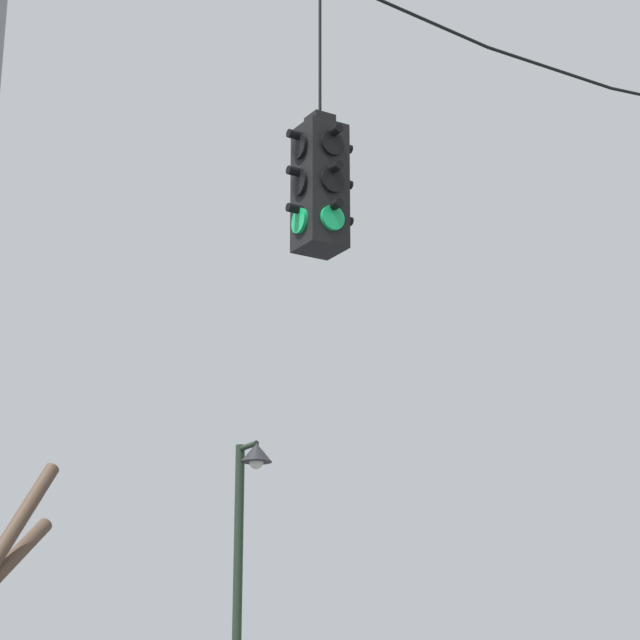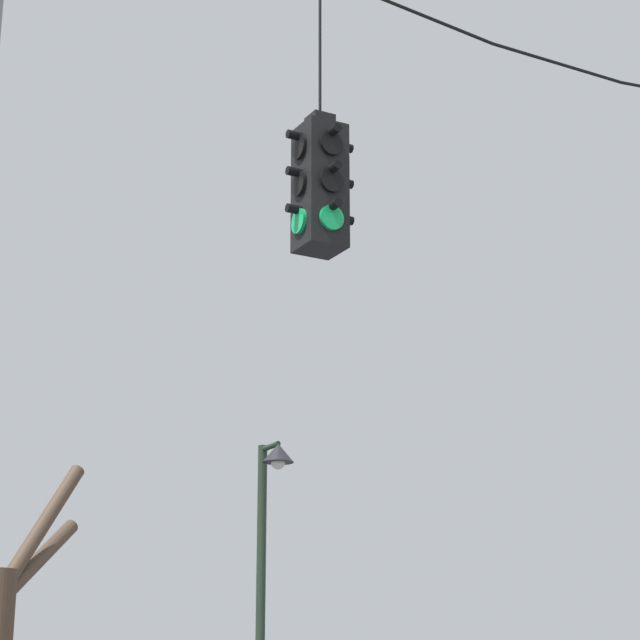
% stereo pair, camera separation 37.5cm
% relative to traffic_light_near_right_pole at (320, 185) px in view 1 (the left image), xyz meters
% --- Properties ---
extents(span_wire, '(10.46, 0.03, 0.90)m').
position_rel_traffic_light_near_right_pole_xyz_m(span_wire, '(2.50, 0.00, 2.02)').
color(span_wire, black).
extents(traffic_light_near_right_pole, '(0.58, 0.58, 2.45)m').
position_rel_traffic_light_near_right_pole_xyz_m(traffic_light_near_right_pole, '(0.00, 0.00, 0.00)').
color(traffic_light_near_right_pole, black).
extents(street_lamp, '(0.40, 0.71, 4.98)m').
position_rel_traffic_light_near_right_pole_xyz_m(street_lamp, '(2.74, 6.32, -2.24)').
color(street_lamp, '#233323').
rests_on(street_lamp, ground_plane).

